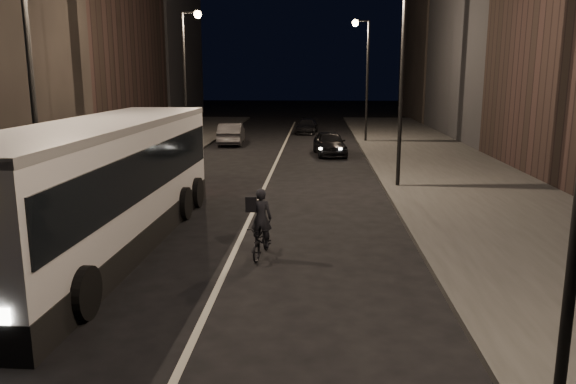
# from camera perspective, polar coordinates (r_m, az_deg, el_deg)

# --- Properties ---
(ground) EXTENTS (180.00, 180.00, 0.00)m
(ground) POSITION_cam_1_polar(r_m,az_deg,el_deg) (12.38, -7.68, -10.68)
(ground) COLOR black
(ground) RESTS_ON ground
(sidewalk_right) EXTENTS (7.00, 70.00, 0.16)m
(sidewalk_right) POSITION_cam_1_polar(r_m,az_deg,el_deg) (26.41, 16.70, 1.28)
(sidewalk_right) COLOR #32322F
(sidewalk_right) RESTS_ON ground
(sidewalk_left) EXTENTS (7.00, 70.00, 0.16)m
(sidewalk_left) POSITION_cam_1_polar(r_m,az_deg,el_deg) (27.79, -19.76, 1.59)
(sidewalk_left) COLOR #32322F
(sidewalk_left) RESTS_ON ground
(streetlight_right_mid) EXTENTS (1.20, 0.44, 8.12)m
(streetlight_right_mid) POSITION_cam_1_polar(r_m,az_deg,el_deg) (23.44, 10.91, 13.27)
(streetlight_right_mid) COLOR black
(streetlight_right_mid) RESTS_ON sidewalk_right
(streetlight_right_far) EXTENTS (1.20, 0.44, 8.12)m
(streetlight_right_far) POSITION_cam_1_polar(r_m,az_deg,el_deg) (39.35, 7.70, 12.76)
(streetlight_right_far) COLOR black
(streetlight_right_far) RESTS_ON sidewalk_right
(streetlight_left_near) EXTENTS (1.20, 0.44, 8.12)m
(streetlight_left_near) POSITION_cam_1_polar(r_m,az_deg,el_deg) (16.99, -24.04, 13.05)
(streetlight_left_near) COLOR black
(streetlight_left_near) RESTS_ON sidewalk_left
(streetlight_left_far) EXTENTS (1.20, 0.44, 8.12)m
(streetlight_left_far) POSITION_cam_1_polar(r_m,az_deg,el_deg) (34.07, -10.08, 12.82)
(streetlight_left_far) COLOR black
(streetlight_left_far) RESTS_ON sidewalk_left
(city_bus) EXTENTS (3.27, 13.02, 3.49)m
(city_bus) POSITION_cam_1_polar(r_m,az_deg,el_deg) (16.01, -18.37, 1.11)
(city_bus) COLOR silver
(city_bus) RESTS_ON ground
(cyclist_on_bicycle) EXTENTS (0.80, 1.69, 1.88)m
(cyclist_on_bicycle) POSITION_cam_1_polar(r_m,az_deg,el_deg) (14.72, -2.69, -4.29)
(cyclist_on_bicycle) COLOR black
(cyclist_on_bicycle) RESTS_ON ground
(car_near) EXTENTS (2.16, 4.34, 1.42)m
(car_near) POSITION_cam_1_polar(r_m,az_deg,el_deg) (33.25, 4.25, 4.97)
(car_near) COLOR black
(car_near) RESTS_ON ground
(car_mid) EXTENTS (1.82, 4.53, 1.46)m
(car_mid) POSITION_cam_1_polar(r_m,az_deg,el_deg) (38.44, -5.78, 5.91)
(car_mid) COLOR #303032
(car_mid) RESTS_ON ground
(car_far) EXTENTS (1.95, 4.09, 1.15)m
(car_far) POSITION_cam_1_polar(r_m,az_deg,el_deg) (45.46, 1.93, 6.70)
(car_far) COLOR black
(car_far) RESTS_ON ground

